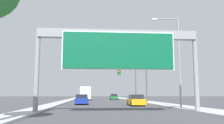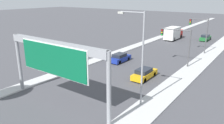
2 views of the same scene
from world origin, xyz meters
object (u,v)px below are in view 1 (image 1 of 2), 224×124
object	(u,v)px
traffic_light_near_intersection	(136,78)
car_mid_left	(136,100)
sign_gantry	(119,47)
car_mid_center	(114,97)
truck_box_primary	(86,93)
car_mid_right	(82,100)
street_lamp_right	(176,54)
traffic_light_mid_block	(130,79)

from	to	relation	value
traffic_light_near_intersection	car_mid_left	bearing A→B (deg)	-101.12
sign_gantry	traffic_light_near_intersection	distance (m)	20.82
car_mid_center	car_mid_left	world-z (taller)	car_mid_center
car_mid_left	truck_box_primary	size ratio (longest dim) A/B	0.63
car_mid_right	traffic_light_near_intersection	bearing A→B (deg)	23.15
car_mid_center	sign_gantry	bearing A→B (deg)	-94.56
sign_gantry	car_mid_right	xyz separation A→B (m)	(-3.50, 16.47, -4.58)
street_lamp_right	truck_box_primary	bearing A→B (deg)	105.78
car_mid_right	truck_box_primary	world-z (taller)	truck_box_primary
car_mid_right	truck_box_primary	size ratio (longest dim) A/B	0.59
street_lamp_right	traffic_light_mid_block	bearing A→B (deg)	91.82
street_lamp_right	sign_gantry	bearing A→B (deg)	-142.40
traffic_light_near_intersection	sign_gantry	bearing A→B (deg)	-104.20
sign_gantry	street_lamp_right	world-z (taller)	street_lamp_right
traffic_light_near_intersection	car_mid_center	bearing A→B (deg)	93.85
sign_gantry	truck_box_primary	world-z (taller)	sign_gantry
sign_gantry	car_mid_right	world-z (taller)	sign_gantry
car_mid_right	street_lamp_right	distance (m)	15.98
car_mid_left	traffic_light_near_intersection	distance (m)	8.96
car_mid_left	sign_gantry	bearing A→B (deg)	-106.23
car_mid_left	car_mid_right	world-z (taller)	car_mid_right
car_mid_center	truck_box_primary	bearing A→B (deg)	-153.40
traffic_light_mid_block	traffic_light_near_intersection	bearing A→B (deg)	-93.44
car_mid_right	traffic_light_mid_block	size ratio (longest dim) A/B	0.64
sign_gantry	traffic_light_near_intersection	bearing A→B (deg)	75.80
car_mid_right	truck_box_primary	distance (m)	23.93
car_mid_left	traffic_light_near_intersection	bearing A→B (deg)	78.88
traffic_light_near_intersection	traffic_light_mid_block	distance (m)	10.03
car_mid_right	traffic_light_near_intersection	xyz separation A→B (m)	(8.60, 3.68, 3.40)
sign_gantry	truck_box_primary	distance (m)	40.70
sign_gantry	street_lamp_right	distance (m)	8.21
traffic_light_near_intersection	traffic_light_mid_block	world-z (taller)	traffic_light_mid_block
traffic_light_near_intersection	street_lamp_right	world-z (taller)	street_lamp_right
truck_box_primary	traffic_light_mid_block	size ratio (longest dim) A/B	1.07
car_mid_left	truck_box_primary	xyz separation A→B (m)	(-7.00, 28.36, 0.93)
sign_gantry	car_mid_right	bearing A→B (deg)	101.99
traffic_light_mid_block	sign_gantry	bearing A→B (deg)	-100.70
truck_box_primary	traffic_light_near_intersection	world-z (taller)	traffic_light_near_intersection
truck_box_primary	traffic_light_mid_block	xyz separation A→B (m)	(9.20, -10.24, 2.86)
car_mid_center	traffic_light_mid_block	xyz separation A→B (m)	(2.20, -13.74, 3.76)
car_mid_right	traffic_light_near_intersection	size ratio (longest dim) A/B	0.72
traffic_light_mid_block	car_mid_left	bearing A→B (deg)	-96.92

